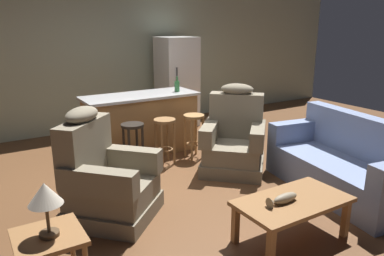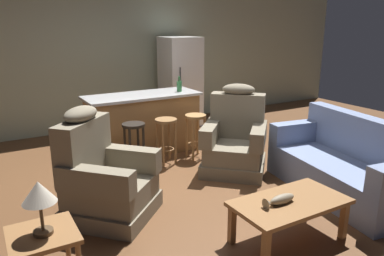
% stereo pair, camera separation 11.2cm
% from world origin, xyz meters
% --- Properties ---
extents(ground_plane, '(12.00, 12.00, 0.00)m').
position_xyz_m(ground_plane, '(0.00, 0.00, 0.00)').
color(ground_plane, brown).
extents(back_wall, '(12.00, 0.05, 2.60)m').
position_xyz_m(back_wall, '(0.00, 3.12, 1.30)').
color(back_wall, '#9EA88E').
rests_on(back_wall, ground_plane).
extents(coffee_table, '(1.10, 0.60, 0.42)m').
position_xyz_m(coffee_table, '(0.18, -1.72, 0.36)').
color(coffee_table, olive).
rests_on(coffee_table, ground_plane).
extents(fish_figurine, '(0.34, 0.10, 0.10)m').
position_xyz_m(fish_figurine, '(0.04, -1.72, 0.46)').
color(fish_figurine, '#4C3823').
rests_on(fish_figurine, coffee_table).
extents(couch, '(1.12, 2.01, 0.94)m').
position_xyz_m(couch, '(1.52, -1.28, 0.34)').
color(couch, '#707FA3').
rests_on(couch, ground_plane).
extents(recliner_near_lamp, '(1.19, 1.19, 1.20)m').
position_xyz_m(recliner_near_lamp, '(-1.18, -0.36, 0.42)').
color(recliner_near_lamp, '#756B56').
rests_on(recliner_near_lamp, ground_plane).
extents(recliner_near_island, '(1.19, 1.19, 1.20)m').
position_xyz_m(recliner_near_island, '(0.82, 0.02, 0.42)').
color(recliner_near_island, '#756B56').
rests_on(recliner_near_island, ground_plane).
extents(end_table, '(0.48, 0.48, 0.56)m').
position_xyz_m(end_table, '(-1.96, -1.39, 0.46)').
color(end_table, olive).
rests_on(end_table, ground_plane).
extents(table_lamp, '(0.24, 0.24, 0.41)m').
position_xyz_m(table_lamp, '(-1.95, -1.41, 0.87)').
color(table_lamp, '#4C3823').
rests_on(table_lamp, end_table).
extents(kitchen_island, '(1.80, 0.70, 0.95)m').
position_xyz_m(kitchen_island, '(0.00, 1.35, 0.48)').
color(kitchen_island, olive).
rests_on(kitchen_island, ground_plane).
extents(bar_stool_left, '(0.32, 0.32, 0.68)m').
position_xyz_m(bar_stool_left, '(-0.41, 0.72, 0.47)').
color(bar_stool_left, black).
rests_on(bar_stool_left, ground_plane).
extents(bar_stool_middle, '(0.32, 0.32, 0.68)m').
position_xyz_m(bar_stool_middle, '(0.09, 0.72, 0.47)').
color(bar_stool_middle, olive).
rests_on(bar_stool_middle, ground_plane).
extents(bar_stool_right, '(0.32, 0.32, 0.68)m').
position_xyz_m(bar_stool_right, '(0.59, 0.72, 0.47)').
color(bar_stool_right, '#A87A47').
rests_on(bar_stool_right, ground_plane).
extents(refrigerator, '(0.70, 0.69, 1.76)m').
position_xyz_m(refrigerator, '(1.33, 2.55, 0.88)').
color(refrigerator, white).
rests_on(refrigerator, ground_plane).
extents(bottle_tall_green, '(0.08, 0.08, 0.24)m').
position_xyz_m(bottle_tall_green, '(0.62, 1.28, 1.04)').
color(bottle_tall_green, '#2D6B38').
rests_on(bottle_tall_green, kitchen_island).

